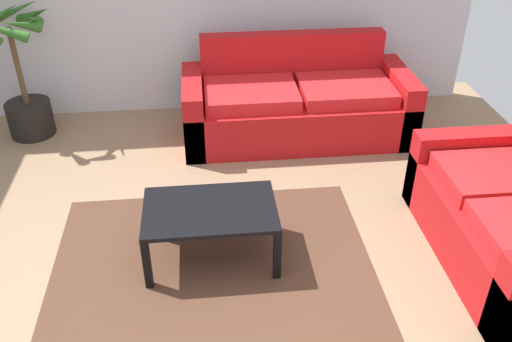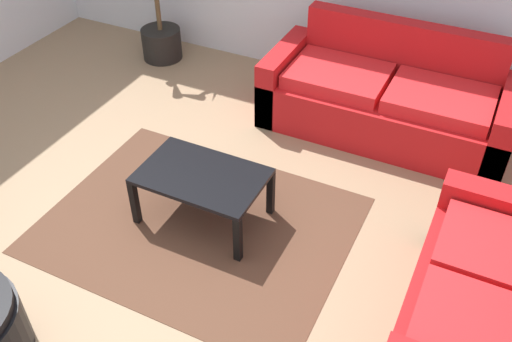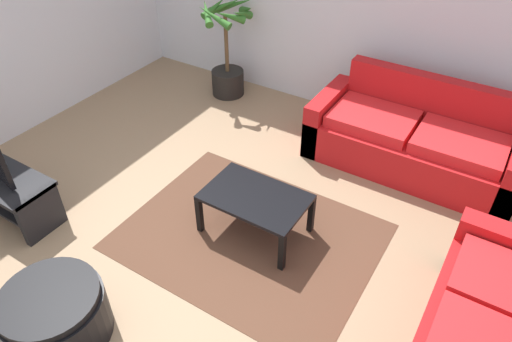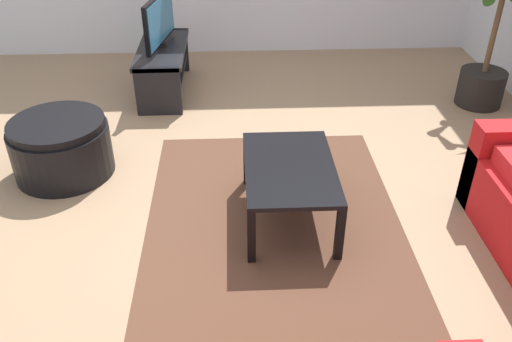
{
  "view_description": "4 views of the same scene",
  "coord_description": "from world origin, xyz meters",
  "px_view_note": "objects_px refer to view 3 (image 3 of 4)",
  "views": [
    {
      "loc": [
        0.22,
        -2.42,
        2.62
      ],
      "look_at": [
        0.56,
        0.79,
        0.54
      ],
      "focal_mm": 38.78,
      "sensor_mm": 36.0,
      "label": 1
    },
    {
      "loc": [
        1.93,
        -2.03,
        2.97
      ],
      "look_at": [
        0.61,
        0.66,
        0.51
      ],
      "focal_mm": 39.68,
      "sensor_mm": 36.0,
      "label": 2
    },
    {
      "loc": [
        1.83,
        -1.99,
        3.07
      ],
      "look_at": [
        0.15,
        0.71,
        0.56
      ],
      "focal_mm": 32.69,
      "sensor_mm": 36.0,
      "label": 3
    },
    {
      "loc": [
        3.11,
        0.22,
        2.25
      ],
      "look_at": [
        0.61,
        0.33,
        0.63
      ],
      "focal_mm": 37.63,
      "sensor_mm": 36.0,
      "label": 4
    }
  ],
  "objects_px": {
    "tv_stand": "(2,187)",
    "potted_palm": "(228,56)",
    "ottoman": "(56,315)",
    "couch_main": "(414,141)",
    "coffee_table": "(255,201)",
    "couch_loveseat": "(500,337)"
  },
  "relations": [
    {
      "from": "tv_stand",
      "to": "potted_palm",
      "type": "relative_size",
      "value": 0.87
    },
    {
      "from": "ottoman",
      "to": "potted_palm",
      "type": "bearing_deg",
      "value": 105.69
    },
    {
      "from": "couch_main",
      "to": "tv_stand",
      "type": "height_order",
      "value": "couch_main"
    },
    {
      "from": "potted_palm",
      "to": "ottoman",
      "type": "xyz_separation_m",
      "value": [
        1.02,
        -3.64,
        -0.31
      ]
    },
    {
      "from": "tv_stand",
      "to": "ottoman",
      "type": "relative_size",
      "value": 1.5
    },
    {
      "from": "tv_stand",
      "to": "coffee_table",
      "type": "bearing_deg",
      "value": 25.88
    },
    {
      "from": "couch_loveseat",
      "to": "tv_stand",
      "type": "xyz_separation_m",
      "value": [
        -4.17,
        -0.8,
        0.0
      ]
    },
    {
      "from": "potted_palm",
      "to": "ottoman",
      "type": "height_order",
      "value": "potted_palm"
    },
    {
      "from": "couch_main",
      "to": "tv_stand",
      "type": "bearing_deg",
      "value": -137.54
    },
    {
      "from": "couch_main",
      "to": "ottoman",
      "type": "bearing_deg",
      "value": -114.39
    },
    {
      "from": "couch_loveseat",
      "to": "potted_palm",
      "type": "bearing_deg",
      "value": 149.18
    },
    {
      "from": "couch_loveseat",
      "to": "potted_palm",
      "type": "height_order",
      "value": "potted_palm"
    },
    {
      "from": "tv_stand",
      "to": "couch_loveseat",
      "type": "bearing_deg",
      "value": 10.83
    },
    {
      "from": "couch_main",
      "to": "couch_loveseat",
      "type": "relative_size",
      "value": 1.35
    },
    {
      "from": "tv_stand",
      "to": "ottoman",
      "type": "distance_m",
      "value": 1.6
    },
    {
      "from": "coffee_table",
      "to": "ottoman",
      "type": "height_order",
      "value": "ottoman"
    },
    {
      "from": "tv_stand",
      "to": "ottoman",
      "type": "bearing_deg",
      "value": -22.99
    },
    {
      "from": "tv_stand",
      "to": "potted_palm",
      "type": "distance_m",
      "value": 3.06
    },
    {
      "from": "tv_stand",
      "to": "coffee_table",
      "type": "relative_size",
      "value": 1.23
    },
    {
      "from": "couch_loveseat",
      "to": "ottoman",
      "type": "relative_size",
      "value": 2.16
    },
    {
      "from": "ottoman",
      "to": "coffee_table",
      "type": "bearing_deg",
      "value": 68.68
    },
    {
      "from": "tv_stand",
      "to": "coffee_table",
      "type": "xyz_separation_m",
      "value": [
        2.11,
        1.02,
        0.06
      ]
    }
  ]
}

